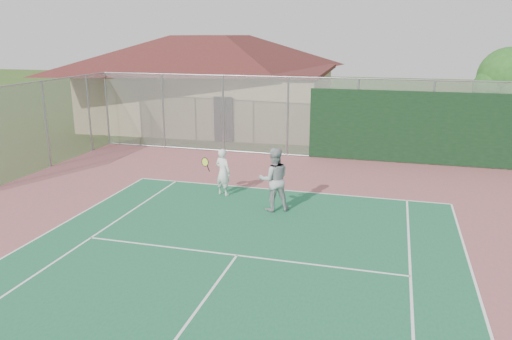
% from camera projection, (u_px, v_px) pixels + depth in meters
% --- Properties ---
extents(back_fence, '(20.08, 0.11, 3.53)m').
position_uv_depth(back_fence, '(359.00, 122.00, 21.17)').
color(back_fence, gray).
rests_on(back_fence, ground).
extents(side_fence_left, '(0.08, 9.00, 3.50)m').
position_uv_depth(side_fence_left, '(46.00, 125.00, 20.11)').
color(side_fence_left, gray).
rests_on(side_fence_left, ground).
extents(clubhouse, '(14.64, 10.04, 6.18)m').
position_uv_depth(clubhouse, '(212.00, 72.00, 29.04)').
color(clubhouse, tan).
rests_on(clubhouse, ground).
extents(bleachers, '(3.46, 2.65, 1.08)m').
position_uv_depth(bleachers, '(169.00, 122.00, 27.71)').
color(bleachers, '#9F3724').
rests_on(bleachers, ground).
extents(tree, '(3.45, 3.27, 4.81)m').
position_uv_depth(tree, '(510.00, 80.00, 23.78)').
color(tree, '#382514').
rests_on(tree, ground).
extents(player_white_front, '(1.02, 0.68, 1.60)m').
position_uv_depth(player_white_front, '(223.00, 172.00, 16.74)').
color(player_white_front, silver).
rests_on(player_white_front, ground).
extents(player_grey_back, '(1.18, 1.07, 1.97)m').
position_uv_depth(player_grey_back, '(274.00, 180.00, 15.23)').
color(player_grey_back, '#A2A4A7').
rests_on(player_grey_back, ground).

